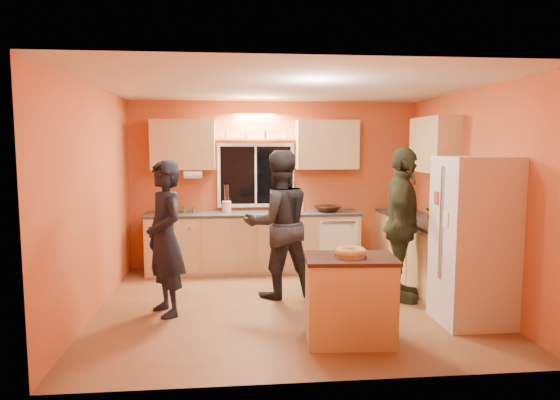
{
  "coord_description": "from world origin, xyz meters",
  "views": [
    {
      "loc": [
        -0.69,
        -5.82,
        1.92
      ],
      "look_at": [
        -0.07,
        0.4,
        1.23
      ],
      "focal_mm": 32.0,
      "sensor_mm": 36.0,
      "label": 1
    }
  ],
  "objects": [
    {
      "name": "ground",
      "position": [
        0.0,
        0.0,
        0.0
      ],
      "size": [
        4.5,
        4.5,
        0.0
      ],
      "primitive_type": "plane",
      "color": "brown",
      "rests_on": "ground"
    },
    {
      "name": "refrigerator",
      "position": [
        1.89,
        -0.8,
        0.9
      ],
      "size": [
        0.72,
        0.7,
        1.8
      ],
      "primitive_type": "cube",
      "color": "silver",
      "rests_on": "ground"
    },
    {
      "name": "person_center",
      "position": [
        -0.1,
        0.37,
        0.93
      ],
      "size": [
        1.04,
        0.9,
        1.86
      ],
      "primitive_type": "imported",
      "rotation": [
        0.0,
        0.0,
        3.38
      ],
      "color": "black",
      "rests_on": "ground"
    },
    {
      "name": "room_shell",
      "position": [
        0.12,
        0.41,
        1.62
      ],
      "size": [
        4.54,
        4.04,
        2.61
      ],
      "color": "#D05E35",
      "rests_on": "ground"
    },
    {
      "name": "person_left",
      "position": [
        -1.43,
        -0.2,
        0.88
      ],
      "size": [
        0.67,
        0.76,
        1.75
      ],
      "primitive_type": "imported",
      "rotation": [
        0.0,
        0.0,
        -1.07
      ],
      "color": "black",
      "rests_on": "ground"
    },
    {
      "name": "mixing_bowl",
      "position": [
        0.78,
        1.67,
        0.95
      ],
      "size": [
        0.5,
        0.5,
        0.09
      ],
      "primitive_type": "imported",
      "rotation": [
        0.0,
        0.0,
        0.43
      ],
      "color": "black",
      "rests_on": "back_counter"
    },
    {
      "name": "utensil_crock",
      "position": [
        -0.76,
        1.76,
        0.99
      ],
      "size": [
        0.14,
        0.14,
        0.17
      ],
      "primitive_type": "cylinder",
      "color": "#EFE5C8",
      "rests_on": "back_counter"
    },
    {
      "name": "back_counter",
      "position": [
        0.01,
        1.7,
        0.45
      ],
      "size": [
        4.23,
        0.62,
        0.9
      ],
      "color": "#D6B670",
      "rests_on": "ground"
    },
    {
      "name": "bundt_pastry",
      "position": [
        0.45,
        -1.18,
        0.89
      ],
      "size": [
        0.31,
        0.31,
        0.09
      ],
      "primitive_type": "torus",
      "color": "tan",
      "rests_on": "island"
    },
    {
      "name": "person_right",
      "position": [
        1.4,
        0.07,
        0.95
      ],
      "size": [
        0.87,
        1.2,
        1.89
      ],
      "primitive_type": "imported",
      "rotation": [
        0.0,
        0.0,
        1.15
      ],
      "color": "#2E3521",
      "rests_on": "ground"
    },
    {
      "name": "red_box",
      "position": [
        1.88,
        1.11,
        0.94
      ],
      "size": [
        0.18,
        0.15,
        0.07
      ],
      "primitive_type": "cube",
      "rotation": [
        0.0,
        0.0,
        -0.21
      ],
      "color": "#AA2F1A",
      "rests_on": "right_counter"
    },
    {
      "name": "potted_plant",
      "position": [
        1.88,
        0.16,
        1.07
      ],
      "size": [
        0.34,
        0.31,
        0.33
      ],
      "primitive_type": "imported",
      "rotation": [
        0.0,
        0.0,
        0.18
      ],
      "color": "gray",
      "rests_on": "right_counter"
    },
    {
      "name": "island",
      "position": [
        0.45,
        -1.18,
        0.43
      ],
      "size": [
        0.92,
        0.66,
        0.85
      ],
      "rotation": [
        0.0,
        0.0,
        -0.08
      ],
      "color": "#D6B670",
      "rests_on": "ground"
    },
    {
      "name": "right_counter",
      "position": [
        1.95,
        0.5,
        0.45
      ],
      "size": [
        0.62,
        1.84,
        0.9
      ],
      "color": "#D6B670",
      "rests_on": "ground"
    }
  ]
}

